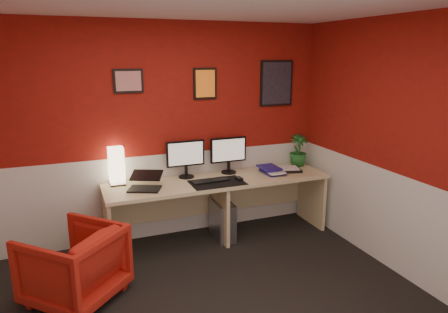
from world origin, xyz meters
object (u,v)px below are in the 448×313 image
zen_tray (286,170)px  shoji_lamp (117,167)px  monitor_left (186,153)px  laptop (144,180)px  desk (219,209)px  potted_plant (298,150)px  pc_tower (222,219)px  monitor_right (229,150)px  armchair (74,265)px

zen_tray → shoji_lamp: bearing=174.0°
monitor_left → zen_tray: 1.27m
laptop → desk: bearing=28.4°
shoji_lamp → potted_plant: potted_plant is taller
desk → laptop: bearing=-176.0°
laptop → pc_tower: (0.91, 0.06, -0.61)m
monitor_left → desk: bearing=-33.1°
shoji_lamp → monitor_left: bearing=-1.5°
shoji_lamp → monitor_right: (1.32, -0.03, 0.09)m
zen_tray → monitor_right: bearing=165.1°
monitor_right → potted_plant: 0.96m
shoji_lamp → laptop: (0.24, -0.29, -0.09)m
potted_plant → pc_tower: potted_plant is taller
shoji_lamp → monitor_left: (0.78, -0.02, 0.09)m
desk → monitor_left: bearing=146.9°
monitor_left → monitor_right: (0.53, -0.01, 0.00)m
desk → pc_tower: 0.15m
shoji_lamp → monitor_left: monitor_left is taller
desk → shoji_lamp: size_ratio=6.50×
monitor_left → zen_tray: monitor_left is taller
monitor_right → armchair: 2.16m
pc_tower → armchair: (-1.67, -0.71, 0.11)m
desk → monitor_right: monitor_right is taller
shoji_lamp → armchair: bearing=-119.0°
armchair → pc_tower: bearing=157.9°
zen_tray → potted_plant: bearing=30.8°
monitor_left → armchair: (-1.30, -0.92, -0.68)m
monitor_left → armchair: monitor_left is taller
zen_tray → laptop: bearing=-177.3°
zen_tray → pc_tower: size_ratio=0.78×
laptop → potted_plant: potted_plant is taller
laptop → potted_plant: bearing=31.2°
laptop → shoji_lamp: bearing=154.0°
laptop → potted_plant: size_ratio=0.81×
monitor_left → monitor_right: bearing=-0.8°
desk → laptop: size_ratio=7.88×
desk → laptop: (-0.87, -0.06, 0.47)m
monitor_left → pc_tower: size_ratio=1.29×
monitor_right → pc_tower: monitor_right is taller
potted_plant → laptop: bearing=-173.2°
armchair → laptop: bearing=175.2°
zen_tray → armchair: 2.66m
desk → shoji_lamp: shoji_lamp is taller
potted_plant → desk: bearing=-171.1°
potted_plant → armchair: (-2.79, -0.88, -0.60)m
desk → armchair: size_ratio=3.53×
laptop → zen_tray: 1.77m
potted_plant → armchair: size_ratio=0.55×
zen_tray → monitor_left: bearing=171.1°
shoji_lamp → zen_tray: (2.00, -0.21, -0.18)m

